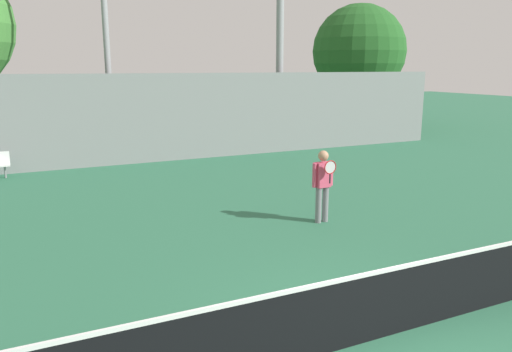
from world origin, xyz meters
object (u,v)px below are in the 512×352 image
Objects in this scene: tennis_net at (372,306)px; tree_green_broad at (359,51)px; tennis_player at (323,182)px; light_pole_near_left at (104,3)px; light_pole_far_right at (280,6)px.

tree_green_broad reaches higher than tennis_net.
light_pole_near_left is (-2.97, 9.93, 4.76)m from tennis_player.
tennis_net is 1.09× the size of light_pole_far_right.
light_pole_far_right reaches higher than tennis_net.
tree_green_broad is (12.47, 15.50, 3.43)m from tennis_player.
tennis_player is at bearing -73.35° from light_pole_near_left.
tennis_net is at bearing -126.15° from tree_green_broad.
tree_green_broad is at bearing 19.84° from light_pole_near_left.
tennis_net is 1.65× the size of tree_green_broad.
light_pole_near_left reaches higher than tennis_player.
light_pole_far_right reaches higher than light_pole_near_left.
light_pole_far_right is at bearing 66.37° from tennis_net.
light_pole_near_left is (-0.75, 14.53, 5.22)m from tennis_net.
tree_green_broad is (8.47, 5.89, -1.54)m from light_pole_far_right.
tennis_player is 0.16× the size of light_pole_far_right.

